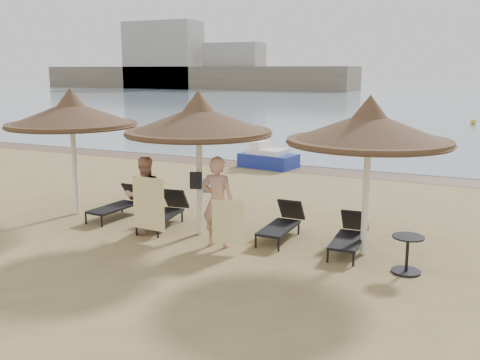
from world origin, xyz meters
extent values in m
plane|color=#A08850|center=(0.00, 0.00, 0.00)|extent=(160.00, 160.00, 0.00)
cube|color=#83939F|center=(0.00, 80.00, 0.01)|extent=(200.00, 140.00, 0.03)
cube|color=brown|center=(0.00, 9.40, 0.00)|extent=(200.00, 1.60, 0.01)
cube|color=#756752|center=(-45.00, 78.00, 2.00)|extent=(60.00, 10.00, 4.00)
cube|color=gray|center=(-50.00, 76.00, 6.00)|extent=(14.00, 6.00, 12.00)
cube|color=gray|center=(-36.00, 77.00, 4.00)|extent=(10.00, 5.00, 8.00)
cylinder|color=white|center=(-4.10, 1.11, 1.16)|extent=(0.13, 0.13, 2.31)
cone|color=brown|center=(-4.10, 1.11, 2.56)|extent=(3.19, 3.19, 0.61)
cone|color=brown|center=(-4.10, 1.11, 2.92)|extent=(0.77, 0.77, 0.50)
cylinder|color=brown|center=(-4.10, 1.11, 2.27)|extent=(3.13, 3.13, 0.11)
cylinder|color=white|center=(-0.44, 0.95, 1.16)|extent=(0.13, 0.13, 2.32)
cone|color=brown|center=(-0.44, 0.95, 2.56)|extent=(3.20, 3.20, 0.61)
cone|color=brown|center=(-0.44, 0.95, 2.92)|extent=(0.77, 0.77, 0.50)
cylinder|color=brown|center=(-0.44, 0.95, 2.27)|extent=(3.14, 3.14, 0.11)
cylinder|color=white|center=(3.16, 1.17, 1.15)|extent=(0.13, 0.13, 2.30)
cone|color=brown|center=(3.16, 1.17, 2.54)|extent=(3.17, 3.17, 0.60)
cone|color=brown|center=(3.16, 1.17, 2.90)|extent=(0.77, 0.77, 0.49)
cylinder|color=brown|center=(3.16, 1.17, 2.25)|extent=(3.11, 3.11, 0.11)
cylinder|color=black|center=(-3.27, 0.46, 0.13)|extent=(0.05, 0.05, 0.25)
cylinder|color=black|center=(-2.76, 0.42, 0.13)|extent=(0.05, 0.05, 0.25)
cylinder|color=black|center=(-3.17, 1.72, 0.13)|extent=(0.05, 0.05, 0.25)
cylinder|color=black|center=(-2.66, 1.68, 0.13)|extent=(0.05, 0.05, 0.25)
cube|color=black|center=(-2.96, 1.11, 0.28)|extent=(0.66, 1.39, 0.05)
cube|color=black|center=(-2.90, 1.90, 0.50)|extent=(0.59, 0.42, 0.51)
cylinder|color=black|center=(-1.64, 0.23, 0.13)|extent=(0.05, 0.05, 0.26)
cylinder|color=black|center=(-1.13, 0.29, 0.13)|extent=(0.05, 0.05, 0.26)
cylinder|color=black|center=(-1.81, 1.52, 0.13)|extent=(0.05, 0.05, 0.26)
cylinder|color=black|center=(-1.29, 1.58, 0.13)|extent=(0.05, 0.05, 0.26)
cube|color=black|center=(-1.47, 0.95, 0.29)|extent=(0.74, 1.45, 0.06)
cube|color=black|center=(-1.57, 1.76, 0.51)|extent=(0.62, 0.46, 0.53)
cylinder|color=black|center=(1.07, 0.58, 0.13)|extent=(0.04, 0.04, 0.25)
cylinder|color=black|center=(1.58, 0.58, 0.13)|extent=(0.04, 0.04, 0.25)
cylinder|color=black|center=(1.07, 1.83, 0.13)|extent=(0.04, 0.04, 0.25)
cylinder|color=black|center=(1.57, 1.83, 0.13)|extent=(0.04, 0.04, 0.25)
cube|color=black|center=(1.32, 1.25, 0.28)|extent=(0.56, 1.35, 0.05)
cube|color=black|center=(1.32, 2.04, 0.49)|extent=(0.56, 0.38, 0.51)
cylinder|color=black|center=(2.65, 0.38, 0.12)|extent=(0.04, 0.04, 0.24)
cylinder|color=black|center=(3.14, 0.40, 0.12)|extent=(0.04, 0.04, 0.24)
cylinder|color=black|center=(2.59, 1.60, 0.12)|extent=(0.04, 0.04, 0.24)
cylinder|color=black|center=(3.08, 1.62, 0.12)|extent=(0.04, 0.04, 0.24)
cube|color=black|center=(2.86, 1.04, 0.27)|extent=(0.61, 1.34, 0.05)
cube|color=black|center=(2.82, 1.81, 0.48)|extent=(0.56, 0.40, 0.50)
cylinder|color=black|center=(4.08, 0.49, 0.02)|extent=(0.53, 0.53, 0.04)
cylinder|color=black|center=(4.08, 0.49, 0.34)|extent=(0.06, 0.06, 0.64)
cylinder|color=black|center=(4.08, 0.49, 0.67)|extent=(0.57, 0.57, 0.03)
imported|color=tan|center=(-1.57, 0.47, 1.01)|extent=(1.09, 1.08, 2.02)
imported|color=tan|center=(0.32, 0.35, 1.10)|extent=(1.05, 0.72, 2.21)
cube|color=yellow|center=(-1.22, 0.12, 0.80)|extent=(0.82, 0.07, 1.15)
cube|color=yellow|center=(0.67, 0.10, 0.63)|extent=(0.63, 0.17, 0.91)
cube|color=white|center=(-0.44, 1.13, 1.06)|extent=(0.27, 0.17, 0.32)
cube|color=black|center=(-0.44, 0.79, 1.25)|extent=(0.27, 0.15, 0.37)
cube|color=navy|center=(-2.14, 9.24, 0.26)|extent=(2.22, 1.53, 0.51)
cube|color=white|center=(-2.14, 9.24, 0.58)|extent=(1.45, 1.22, 0.23)
cube|color=white|center=(-2.51, 9.31, 0.79)|extent=(0.60, 0.90, 0.33)
sphere|color=gold|center=(4.29, 29.13, 0.19)|extent=(0.37, 0.37, 0.37)
camera|label=1|loc=(5.21, -9.07, 3.62)|focal=40.00mm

